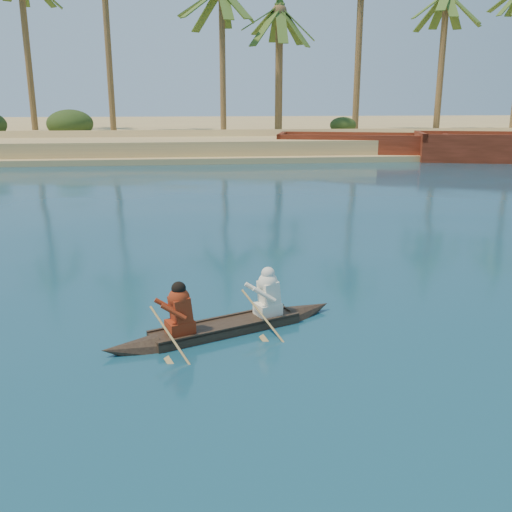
{
  "coord_description": "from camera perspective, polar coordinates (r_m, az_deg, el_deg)",
  "views": [
    {
      "loc": [
        -4.94,
        -13.33,
        3.99
      ],
      "look_at": [
        -3.71,
        -2.67,
        0.99
      ],
      "focal_mm": 40.0,
      "sensor_mm": 36.0,
      "label": 1
    }
  ],
  "objects": [
    {
      "name": "palm_grove",
      "position": [
        48.75,
        -0.8,
        20.3
      ],
      "size": [
        110.0,
        14.0,
        16.0
      ],
      "primitive_type": null,
      "color": "#3A6021",
      "rests_on": "ground"
    },
    {
      "name": "shrub_cluster",
      "position": [
        45.19,
        -0.31,
        12.04
      ],
      "size": [
        100.0,
        6.0,
        2.4
      ],
      "primitive_type": null,
      "color": "#1F3312",
      "rests_on": "ground"
    },
    {
      "name": "barge_mid",
      "position": [
        40.3,
        10.57,
        10.59
      ],
      "size": [
        11.97,
        6.63,
        1.9
      ],
      "rotation": [
        0.0,
        0.0,
        -0.26
      ],
      "color": "maroon",
      "rests_on": "ground"
    },
    {
      "name": "sandy_embankment",
      "position": [
        60.52,
        -1.94,
        12.29
      ],
      "size": [
        150.0,
        51.0,
        1.5
      ],
      "color": "tan",
      "rests_on": "ground"
    },
    {
      "name": "ground",
      "position": [
        14.76,
        13.24,
        -0.51
      ],
      "size": [
        160.0,
        160.0,
        0.0
      ],
      "primitive_type": "plane",
      "color": "#0B294B",
      "rests_on": "ground"
    },
    {
      "name": "canoe",
      "position": [
        10.07,
        -3.04,
        -6.32
      ],
      "size": [
        4.3,
        2.25,
        1.22
      ],
      "rotation": [
        0.0,
        0.0,
        0.4
      ],
      "color": "#3A2D1F",
      "rests_on": "ground"
    }
  ]
}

